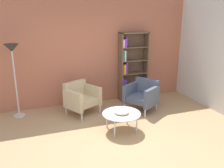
# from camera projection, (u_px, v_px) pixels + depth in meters

# --- Properties ---
(ground_plane) EXTENTS (8.32, 8.32, 0.00)m
(ground_plane) POSITION_uv_depth(u_px,v_px,m) (124.00, 144.00, 4.58)
(ground_plane) COLOR tan
(brick_back_panel) EXTENTS (6.40, 0.12, 2.90)m
(brick_back_panel) POSITION_uv_depth(u_px,v_px,m) (89.00, 50.00, 6.38)
(brick_back_panel) COLOR #B2664C
(brick_back_panel) RESTS_ON ground_plane
(bookshelf_tall) EXTENTS (0.80, 0.30, 1.90)m
(bookshelf_tall) POSITION_uv_depth(u_px,v_px,m) (131.00, 67.00, 6.70)
(bookshelf_tall) COLOR brown
(bookshelf_tall) RESTS_ON ground_plane
(coffee_table_low) EXTENTS (0.80, 0.80, 0.40)m
(coffee_table_low) POSITION_uv_depth(u_px,v_px,m) (121.00, 114.00, 4.98)
(coffee_table_low) COLOR silver
(coffee_table_low) RESTS_ON ground_plane
(decorative_bowl) EXTENTS (0.32, 0.32, 0.05)m
(decorative_bowl) POSITION_uv_depth(u_px,v_px,m) (122.00, 112.00, 4.96)
(decorative_bowl) COLOR beige
(decorative_bowl) RESTS_ON coffee_table_low
(armchair_corner_red) EXTENTS (0.93, 0.91, 0.78)m
(armchair_corner_red) POSITION_uv_depth(u_px,v_px,m) (81.00, 97.00, 5.86)
(armchair_corner_red) COLOR #C6B289
(armchair_corner_red) RESTS_ON ground_plane
(armchair_near_window) EXTENTS (0.92, 0.94, 0.78)m
(armchair_near_window) POSITION_uv_depth(u_px,v_px,m) (142.00, 95.00, 6.06)
(armchair_near_window) COLOR #4C566B
(armchair_near_window) RESTS_ON ground_plane
(floor_lamp_torchiere) EXTENTS (0.32, 0.32, 1.74)m
(floor_lamp_torchiere) POSITION_uv_depth(u_px,v_px,m) (12.00, 57.00, 5.40)
(floor_lamp_torchiere) COLOR silver
(floor_lamp_torchiere) RESTS_ON ground_plane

